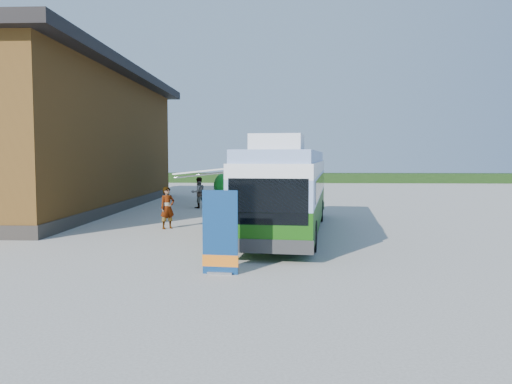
{
  "coord_description": "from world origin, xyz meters",
  "views": [
    {
      "loc": [
        1.61,
        -16.22,
        2.82
      ],
      "look_at": [
        0.69,
        3.56,
        1.4
      ],
      "focal_mm": 35.0,
      "sensor_mm": 36.0,
      "label": 1
    }
  ],
  "objects_px": {
    "banner": "(220,240)",
    "person_b": "(198,193)",
    "bus": "(288,188)",
    "person_a": "(167,208)",
    "picnic_table": "(281,223)",
    "slurry_tanker": "(232,185)"
  },
  "relations": [
    {
      "from": "banner",
      "to": "person_b",
      "type": "distance_m",
      "value": 15.5
    },
    {
      "from": "bus",
      "to": "banner",
      "type": "height_order",
      "value": "bus"
    },
    {
      "from": "bus",
      "to": "person_a",
      "type": "bearing_deg",
      "value": 177.53
    },
    {
      "from": "banner",
      "to": "picnic_table",
      "type": "height_order",
      "value": "banner"
    },
    {
      "from": "person_a",
      "to": "slurry_tanker",
      "type": "distance_m",
      "value": 10.32
    },
    {
      "from": "person_b",
      "to": "slurry_tanker",
      "type": "distance_m",
      "value": 2.91
    },
    {
      "from": "picnic_table",
      "to": "person_a",
      "type": "relative_size",
      "value": 0.97
    },
    {
      "from": "bus",
      "to": "person_b",
      "type": "height_order",
      "value": "bus"
    },
    {
      "from": "banner",
      "to": "person_a",
      "type": "bearing_deg",
      "value": 118.13
    },
    {
      "from": "bus",
      "to": "picnic_table",
      "type": "height_order",
      "value": "bus"
    },
    {
      "from": "person_a",
      "to": "picnic_table",
      "type": "bearing_deg",
      "value": -72.99
    },
    {
      "from": "bus",
      "to": "person_a",
      "type": "height_order",
      "value": "bus"
    },
    {
      "from": "slurry_tanker",
      "to": "picnic_table",
      "type": "bearing_deg",
      "value": -74.72
    },
    {
      "from": "picnic_table",
      "to": "slurry_tanker",
      "type": "bearing_deg",
      "value": 109.34
    },
    {
      "from": "picnic_table",
      "to": "slurry_tanker",
      "type": "distance_m",
      "value": 13.21
    },
    {
      "from": "banner",
      "to": "person_b",
      "type": "relative_size",
      "value": 1.2
    },
    {
      "from": "person_a",
      "to": "slurry_tanker",
      "type": "height_order",
      "value": "slurry_tanker"
    },
    {
      "from": "banner",
      "to": "picnic_table",
      "type": "xyz_separation_m",
      "value": [
        1.48,
        4.71,
        -0.21
      ]
    },
    {
      "from": "bus",
      "to": "banner",
      "type": "distance_m",
      "value": 6.94
    },
    {
      "from": "picnic_table",
      "to": "slurry_tanker",
      "type": "relative_size",
      "value": 0.3
    },
    {
      "from": "bus",
      "to": "slurry_tanker",
      "type": "bearing_deg",
      "value": 112.3
    },
    {
      "from": "picnic_table",
      "to": "person_b",
      "type": "height_order",
      "value": "person_b"
    }
  ]
}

